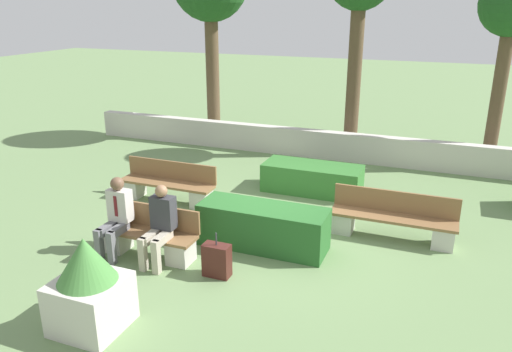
{
  "coord_description": "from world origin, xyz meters",
  "views": [
    {
      "loc": [
        2.77,
        -7.73,
        4.0
      ],
      "look_at": [
        -0.48,
        0.5,
        0.9
      ],
      "focal_mm": 35.0,
      "sensor_mm": 36.0,
      "label": 1
    }
  ],
  "objects_px": {
    "suitcase": "(217,260)",
    "tree_center_right": "(511,14)",
    "person_seated_man": "(116,213)",
    "bench_left_side": "(393,221)",
    "planter_corner_left": "(89,286)",
    "person_seated_woman": "(160,222)",
    "bench_front": "(149,238)",
    "bench_right_side": "(168,186)"
  },
  "relations": [
    {
      "from": "suitcase",
      "to": "tree_center_right",
      "type": "height_order",
      "value": "tree_center_right"
    },
    {
      "from": "tree_center_right",
      "to": "person_seated_man",
      "type": "bearing_deg",
      "value": -129.79
    },
    {
      "from": "bench_left_side",
      "to": "planter_corner_left",
      "type": "height_order",
      "value": "planter_corner_left"
    },
    {
      "from": "person_seated_man",
      "to": "person_seated_woman",
      "type": "xyz_separation_m",
      "value": [
        0.83,
        -0.0,
        -0.02
      ]
    },
    {
      "from": "bench_front",
      "to": "bench_right_side",
      "type": "xyz_separation_m",
      "value": [
        -0.97,
        2.2,
        0.02
      ]
    },
    {
      "from": "bench_right_side",
      "to": "person_seated_man",
      "type": "bearing_deg",
      "value": -76.89
    },
    {
      "from": "bench_right_side",
      "to": "suitcase",
      "type": "relative_size",
      "value": 2.89
    },
    {
      "from": "bench_left_side",
      "to": "bench_right_side",
      "type": "height_order",
      "value": "same"
    },
    {
      "from": "suitcase",
      "to": "bench_front",
      "type": "bearing_deg",
      "value": 171.39
    },
    {
      "from": "bench_right_side",
      "to": "tree_center_right",
      "type": "relative_size",
      "value": 0.45
    },
    {
      "from": "person_seated_woman",
      "to": "tree_center_right",
      "type": "relative_size",
      "value": 0.27
    },
    {
      "from": "person_seated_woman",
      "to": "planter_corner_left",
      "type": "distance_m",
      "value": 1.82
    },
    {
      "from": "bench_right_side",
      "to": "suitcase",
      "type": "distance_m",
      "value": 3.33
    },
    {
      "from": "person_seated_man",
      "to": "suitcase",
      "type": "relative_size",
      "value": 1.81
    },
    {
      "from": "bench_right_side",
      "to": "planter_corner_left",
      "type": "xyz_separation_m",
      "value": [
        1.37,
        -4.15,
        0.28
      ]
    },
    {
      "from": "bench_right_side",
      "to": "tree_center_right",
      "type": "xyz_separation_m",
      "value": [
        6.38,
        4.78,
        3.41
      ]
    },
    {
      "from": "suitcase",
      "to": "bench_right_side",
      "type": "bearing_deg",
      "value": 133.86
    },
    {
      "from": "suitcase",
      "to": "bench_left_side",
      "type": "bearing_deg",
      "value": 45.01
    },
    {
      "from": "bench_left_side",
      "to": "person_seated_woman",
      "type": "relative_size",
      "value": 1.7
    },
    {
      "from": "bench_left_side",
      "to": "suitcase",
      "type": "xyz_separation_m",
      "value": [
        -2.33,
        -2.33,
        -0.06
      ]
    },
    {
      "from": "bench_right_side",
      "to": "planter_corner_left",
      "type": "height_order",
      "value": "planter_corner_left"
    },
    {
      "from": "bench_front",
      "to": "planter_corner_left",
      "type": "xyz_separation_m",
      "value": [
        0.4,
        -1.95,
        0.29
      ]
    },
    {
      "from": "bench_front",
      "to": "tree_center_right",
      "type": "distance_m",
      "value": 9.47
    },
    {
      "from": "suitcase",
      "to": "tree_center_right",
      "type": "relative_size",
      "value": 0.15
    },
    {
      "from": "bench_right_side",
      "to": "person_seated_woman",
      "type": "bearing_deg",
      "value": -59.12
    },
    {
      "from": "person_seated_woman",
      "to": "suitcase",
      "type": "relative_size",
      "value": 1.78
    },
    {
      "from": "person_seated_man",
      "to": "tree_center_right",
      "type": "xyz_separation_m",
      "value": [
        5.92,
        7.11,
        3.01
      ]
    },
    {
      "from": "planter_corner_left",
      "to": "suitcase",
      "type": "bearing_deg",
      "value": 61.77
    },
    {
      "from": "person_seated_man",
      "to": "person_seated_woman",
      "type": "distance_m",
      "value": 0.83
    },
    {
      "from": "person_seated_woman",
      "to": "suitcase",
      "type": "height_order",
      "value": "person_seated_woman"
    },
    {
      "from": "bench_front",
      "to": "bench_left_side",
      "type": "xyz_separation_m",
      "value": [
        3.67,
        2.13,
        0.02
      ]
    },
    {
      "from": "person_seated_man",
      "to": "suitcase",
      "type": "height_order",
      "value": "person_seated_man"
    },
    {
      "from": "bench_right_side",
      "to": "planter_corner_left",
      "type": "relative_size",
      "value": 1.65
    },
    {
      "from": "bench_left_side",
      "to": "tree_center_right",
      "type": "height_order",
      "value": "tree_center_right"
    },
    {
      "from": "planter_corner_left",
      "to": "person_seated_man",
      "type": "bearing_deg",
      "value": 116.64
    },
    {
      "from": "bench_right_side",
      "to": "bench_front",
      "type": "bearing_deg",
      "value": -64.09
    },
    {
      "from": "bench_front",
      "to": "bench_right_side",
      "type": "distance_m",
      "value": 2.4
    },
    {
      "from": "planter_corner_left",
      "to": "tree_center_right",
      "type": "bearing_deg",
      "value": 60.7
    },
    {
      "from": "person_seated_man",
      "to": "planter_corner_left",
      "type": "height_order",
      "value": "person_seated_man"
    },
    {
      "from": "bench_front",
      "to": "person_seated_man",
      "type": "bearing_deg",
      "value": -165.41
    },
    {
      "from": "bench_front",
      "to": "bench_left_side",
      "type": "distance_m",
      "value": 4.24
    },
    {
      "from": "planter_corner_left",
      "to": "tree_center_right",
      "type": "height_order",
      "value": "tree_center_right"
    }
  ]
}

